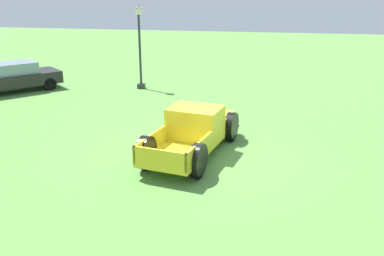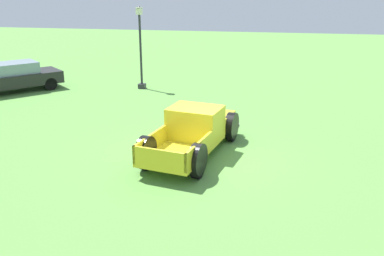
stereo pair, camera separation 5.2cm
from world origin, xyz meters
name	(u,v)px [view 1 (the left image)]	position (x,y,z in m)	size (l,w,h in m)	color
ground_plane	(200,156)	(0.00, 0.00, 0.00)	(80.00, 80.00, 0.00)	#5B9342
pickup_truck_foreground	(196,130)	(0.46, 0.23, 0.72)	(5.19, 2.71, 1.51)	yellow
sedan_distant_a	(13,77)	(6.89, 11.09, 0.80)	(4.66, 4.41, 1.52)	black
lamp_post_near	(140,46)	(8.87, 4.79, 2.25)	(0.36, 0.36, 4.30)	#2D2D33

